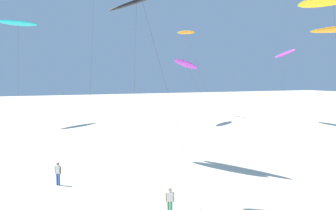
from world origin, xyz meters
TOP-DOWN VIEW (x-y plane):
  - flying_kite_1 at (14.46, 49.78)m, footprint 6.93×8.92m
  - flying_kite_3 at (-1.83, 27.49)m, footprint 5.04×11.64m
  - flying_kite_5 at (29.60, 42.46)m, footprint 4.80×6.60m
  - flying_kite_6 at (19.25, 59.73)m, footprint 3.48×12.31m
  - flying_kite_8 at (-12.12, 59.87)m, footprint 7.02×11.77m
  - person_foreground_walker at (-3.99, 15.02)m, footprint 0.47×0.31m
  - person_near_left at (-9.38, 23.07)m, footprint 0.44×0.33m

SIDE VIEW (x-z plane):
  - person_foreground_walker at x=-3.99m, z-range 0.08..1.69m
  - person_near_left at x=-9.38m, z-range 0.08..1.78m
  - flying_kite_1 at x=14.46m, z-range 4.50..15.79m
  - flying_kite_5 at x=29.60m, z-range 5.49..18.40m
  - flying_kite_3 at x=-1.83m, z-range 7.06..22.46m
  - flying_kite_8 at x=-12.12m, z-range 8.13..25.83m
  - flying_kite_6 at x=19.25m, z-range 8.20..25.99m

